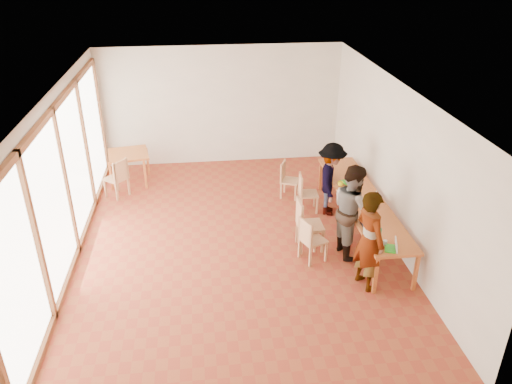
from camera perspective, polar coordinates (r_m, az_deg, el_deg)
ground at (r=9.71m, az=-2.42°, el=-5.73°), size 8.00×8.00×0.00m
wall_back at (r=12.74m, az=-3.99°, el=9.79°), size 6.00×0.10×3.00m
wall_front at (r=5.62m, az=0.62°, el=-14.74°), size 6.00×0.10×3.00m
wall_right at (r=9.65m, az=15.48°, el=3.13°), size 0.10×8.00×3.00m
window_wall at (r=9.30m, az=-21.11°, el=1.31°), size 0.10×8.00×3.00m
ceiling at (r=8.48m, az=-2.81°, el=11.73°), size 6.00×8.00×0.04m
communal_table at (r=9.92m, az=11.99°, el=-0.90°), size 0.80×4.00×0.75m
side_table at (r=12.16m, az=-14.38°, el=3.99°), size 0.90×0.90×0.75m
chair_near at (r=8.95m, az=6.10°, el=-4.99°), size 0.53×0.53×0.46m
chair_mid at (r=9.26m, az=5.60°, el=-3.16°), size 0.47×0.47×0.53m
chair_far at (r=11.19m, az=3.49°, el=1.87°), size 0.51×0.51×0.44m
chair_empty at (r=10.61m, az=5.56°, el=0.33°), size 0.41×0.41×0.44m
chair_spare at (r=11.52m, az=-15.46°, el=1.95°), size 0.60×0.60×0.49m
person_near at (r=8.32m, az=12.80°, el=-5.40°), size 0.61×0.74×1.76m
person_mid at (r=9.15m, az=10.96°, el=-2.06°), size 0.75×0.92×1.76m
person_far at (r=10.47m, az=8.57°, el=1.45°), size 0.85×1.14×1.57m
laptop_near at (r=8.39m, az=15.40°, el=-6.04°), size 0.28×0.29×0.20m
laptop_mid at (r=9.74m, az=13.33°, el=-0.92°), size 0.29×0.31×0.21m
laptop_far at (r=10.46m, az=10.49°, el=1.36°), size 0.24×0.26×0.18m
yellow_mug at (r=10.28m, az=9.62°, el=0.93°), size 0.13×0.13×0.09m
green_bottle at (r=8.46m, az=13.88°, el=-4.87°), size 0.07×0.07×0.28m
clear_glass at (r=8.48m, az=14.52°, el=-5.65°), size 0.07×0.07×0.09m
condiment_cup at (r=10.97m, az=11.15°, el=2.42°), size 0.08×0.08×0.06m
pink_phone at (r=8.76m, az=13.58°, el=-4.66°), size 0.05×0.10×0.01m
black_pouch at (r=8.95m, az=12.52°, el=-3.53°), size 0.16×0.26×0.09m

